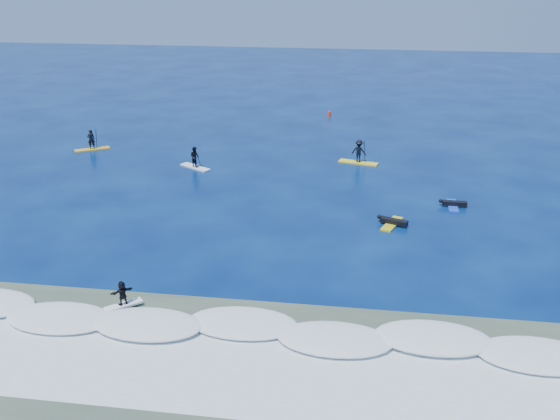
# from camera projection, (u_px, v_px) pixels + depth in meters

# --- Properties ---
(ground) EXTENTS (160.00, 160.00, 0.00)m
(ground) POSITION_uv_depth(u_px,v_px,m) (259.00, 234.00, 35.89)
(ground) COLOR #031446
(ground) RESTS_ON ground
(shallow_water) EXTENTS (90.00, 13.00, 0.01)m
(shallow_water) POSITION_uv_depth(u_px,v_px,m) (193.00, 387.00, 23.05)
(shallow_water) COLOR #384D3B
(shallow_water) RESTS_ON ground
(breaking_wave) EXTENTS (40.00, 6.00, 0.30)m
(breaking_wave) POSITION_uv_depth(u_px,v_px,m) (219.00, 328.00, 26.72)
(breaking_wave) COLOR white
(breaking_wave) RESTS_ON ground
(whitewater) EXTENTS (34.00, 5.00, 0.02)m
(whitewater) POSITION_uv_depth(u_px,v_px,m) (200.00, 371.00, 23.97)
(whitewater) COLOR silver
(whitewater) RESTS_ON ground
(sup_paddler_left) EXTENTS (2.75, 2.09, 1.97)m
(sup_paddler_left) POSITION_uv_depth(u_px,v_px,m) (92.00, 143.00, 51.38)
(sup_paddler_left) COLOR gold
(sup_paddler_left) RESTS_ON ground
(sup_paddler_center) EXTENTS (2.64, 2.02, 1.89)m
(sup_paddler_center) POSITION_uv_depth(u_px,v_px,m) (195.00, 159.00, 46.92)
(sup_paddler_center) COLOR white
(sup_paddler_center) RESTS_ON ground
(sup_paddler_right) EXTENTS (3.13, 1.48, 2.13)m
(sup_paddler_right) POSITION_uv_depth(u_px,v_px,m) (359.00, 153.00, 47.95)
(sup_paddler_right) COLOR yellow
(sup_paddler_right) RESTS_ON ground
(prone_paddler_near) EXTENTS (1.84, 2.44, 0.50)m
(prone_paddler_near) POSITION_uv_depth(u_px,v_px,m) (392.00, 222.00, 37.05)
(prone_paddler_near) COLOR gold
(prone_paddler_near) RESTS_ON ground
(prone_paddler_far) EXTENTS (1.77, 2.24, 0.47)m
(prone_paddler_far) POSITION_uv_depth(u_px,v_px,m) (453.00, 204.00, 39.79)
(prone_paddler_far) COLOR blue
(prone_paddler_far) RESTS_ON ground
(wave_surfer) EXTENTS (1.58, 1.49, 1.23)m
(wave_surfer) POSITION_uv_depth(u_px,v_px,m) (123.00, 295.00, 27.93)
(wave_surfer) COLOR white
(wave_surfer) RESTS_ON breaking_wave
(marker_buoy) EXTENTS (0.31, 0.31, 0.74)m
(marker_buoy) POSITION_uv_depth(u_px,v_px,m) (329.00, 114.00, 62.21)
(marker_buoy) COLOR red
(marker_buoy) RESTS_ON ground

